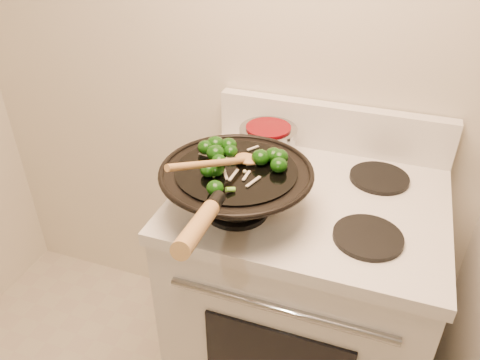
% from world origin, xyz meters
% --- Properties ---
extents(stove, '(0.78, 0.67, 1.08)m').
position_xyz_m(stove, '(-0.30, 1.17, 0.47)').
color(stove, white).
rests_on(stove, ground).
extents(wok, '(0.41, 0.68, 0.27)m').
position_xyz_m(wok, '(-0.48, 1.01, 1.00)').
color(wok, black).
rests_on(wok, stove).
extents(stirfry, '(0.26, 0.28, 0.05)m').
position_xyz_m(stirfry, '(-0.49, 1.05, 1.08)').
color(stirfry, '#0D3408').
rests_on(stirfry, wok).
extents(wooden_spoon, '(0.15, 0.31, 0.12)m').
position_xyz_m(wooden_spoon, '(-0.49, 0.99, 1.10)').
color(wooden_spoon, '#A77841').
rests_on(wooden_spoon, wok).
extents(saucepan, '(0.19, 0.28, 0.11)m').
position_xyz_m(saucepan, '(-0.48, 1.32, 0.99)').
color(saucepan, '#94979C').
rests_on(saucepan, stove).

